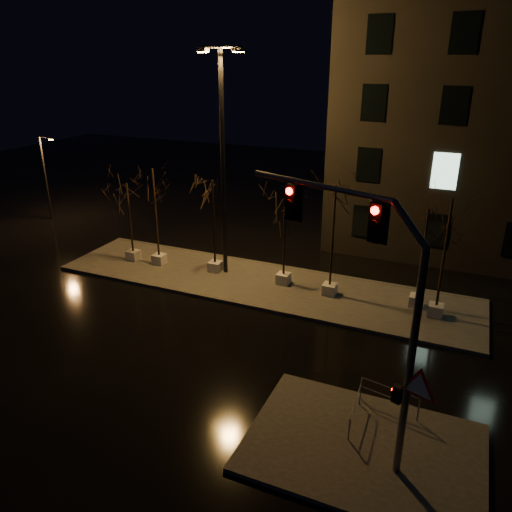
% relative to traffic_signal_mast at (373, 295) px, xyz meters
% --- Properties ---
extents(ground, '(90.00, 90.00, 0.00)m').
position_rel_traffic_signal_mast_xyz_m(ground, '(-7.36, 3.65, -5.29)').
color(ground, black).
rests_on(ground, ground).
extents(median, '(22.00, 5.00, 0.15)m').
position_rel_traffic_signal_mast_xyz_m(median, '(-7.36, 9.65, -5.22)').
color(median, '#3F3D38').
rests_on(median, ground).
extents(sidewalk_corner, '(7.00, 5.00, 0.15)m').
position_rel_traffic_signal_mast_xyz_m(sidewalk_corner, '(0.14, 0.15, -5.22)').
color(sidewalk_corner, '#3F3D38').
rests_on(sidewalk_corner, ground).
extents(tree_0, '(1.80, 1.80, 4.61)m').
position_rel_traffic_signal_mast_xyz_m(tree_0, '(-15.26, 9.60, -1.64)').
color(tree_0, silver).
rests_on(tree_0, median).
extents(tree_1, '(1.80, 1.80, 5.59)m').
position_rel_traffic_signal_mast_xyz_m(tree_1, '(-13.55, 9.69, -0.90)').
color(tree_1, silver).
rests_on(tree_1, median).
extents(tree_2, '(1.80, 1.80, 5.20)m').
position_rel_traffic_signal_mast_xyz_m(tree_2, '(-10.15, 10.02, -1.19)').
color(tree_2, silver).
rests_on(tree_2, median).
extents(tree_3, '(1.80, 1.80, 4.21)m').
position_rel_traffic_signal_mast_xyz_m(tree_3, '(-6.18, 10.03, -1.94)').
color(tree_3, silver).
rests_on(tree_3, median).
extents(tree_4, '(1.80, 1.80, 5.69)m').
position_rel_traffic_signal_mast_xyz_m(tree_4, '(-3.64, 9.75, -0.82)').
color(tree_4, silver).
rests_on(tree_4, median).
extents(tree_5, '(1.80, 1.80, 4.91)m').
position_rel_traffic_signal_mast_xyz_m(tree_5, '(0.45, 10.16, -1.42)').
color(tree_5, silver).
rests_on(tree_5, median).
extents(tree_6, '(1.80, 1.80, 5.67)m').
position_rel_traffic_signal_mast_xyz_m(tree_6, '(1.36, 9.56, -0.84)').
color(tree_6, silver).
rests_on(tree_6, median).
extents(traffic_signal_mast, '(6.05, 2.29, 7.83)m').
position_rel_traffic_signal_mast_xyz_m(traffic_signal_mast, '(0.00, 0.00, 0.00)').
color(traffic_signal_mast, '#56595E').
rests_on(traffic_signal_mast, sidewalk_corner).
extents(streetlight_main, '(2.80, 1.13, 11.39)m').
position_rel_traffic_signal_mast_xyz_m(streetlight_main, '(-9.60, 10.17, 1.43)').
color(streetlight_main, black).
rests_on(streetlight_main, median).
extents(streetlight_far, '(1.16, 0.34, 5.93)m').
position_rel_traffic_signal_mast_xyz_m(streetlight_far, '(-25.68, 14.00, -2.03)').
color(streetlight_far, black).
rests_on(streetlight_far, ground).
extents(guard_rail_a, '(1.99, 0.45, 0.87)m').
position_rel_traffic_signal_mast_xyz_m(guard_rail_a, '(0.52, 2.15, -4.57)').
color(guard_rail_a, '#56595E').
rests_on(guard_rail_a, sidewalk_corner).
extents(guard_rail_b, '(0.10, 1.83, 0.87)m').
position_rel_traffic_signal_mast_xyz_m(guard_rail_b, '(-0.38, 1.11, -4.58)').
color(guard_rail_b, '#56595E').
rests_on(guard_rail_b, sidewalk_corner).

